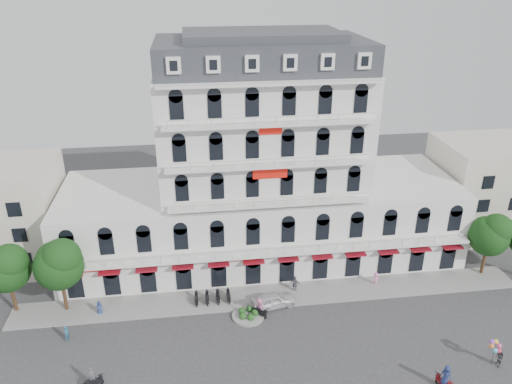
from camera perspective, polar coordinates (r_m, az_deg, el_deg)
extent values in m
plane|color=#38383A|center=(46.86, 3.86, -18.28)|extent=(120.00, 120.00, 0.00)
cube|color=gray|center=(53.63, 1.95, -11.74)|extent=(53.00, 4.00, 0.16)
cube|color=silver|center=(58.83, 0.57, -3.10)|extent=(45.00, 14.00, 9.00)
cube|color=silver|center=(54.59, 0.61, 7.17)|extent=(22.00, 12.00, 13.00)
cube|color=#2D3035|center=(52.75, 0.65, 15.49)|extent=(21.56, 11.76, 3.00)
cube|color=#2D3035|center=(52.48, 0.67, 17.54)|extent=(15.84, 8.64, 0.80)
cube|color=maroon|center=(52.91, 1.73, -7.81)|extent=(40.50, 1.00, 0.15)
cube|color=red|center=(49.75, 1.62, 2.33)|extent=(3.50, 0.10, 1.40)
cube|color=beige|center=(70.32, 25.29, 0.55)|extent=(14.00, 10.00, 12.00)
cylinder|color=gray|center=(50.90, -0.91, -13.97)|extent=(3.20, 3.20, 0.24)
cylinder|color=black|center=(50.42, -0.91, -13.27)|extent=(0.08, 0.08, 1.40)
sphere|color=#1D521B|center=(50.76, -0.10, -13.61)|extent=(0.70, 0.70, 0.70)
sphere|color=#1D521B|center=(51.23, -0.75, -13.20)|extent=(0.70, 0.70, 0.70)
sphere|color=#1D521B|center=(50.97, -1.61, -13.43)|extent=(0.70, 0.70, 0.70)
sphere|color=#1D521B|center=(50.33, -1.52, -14.01)|extent=(0.70, 0.70, 0.70)
sphere|color=#1D521B|center=(50.19, -0.58, -14.13)|extent=(0.70, 0.70, 0.70)
cylinder|color=#382314|center=(56.04, -25.97, -10.72)|extent=(0.36, 0.36, 3.52)
sphere|color=black|center=(54.39, -26.59, -7.94)|extent=(4.48, 4.48, 4.48)
sphere|color=black|center=(53.47, -26.38, -7.16)|extent=(3.52, 3.52, 3.52)
sphere|color=black|center=(54.46, -27.02, -7.21)|extent=(3.20, 3.20, 3.20)
cylinder|color=#382314|center=(54.14, -21.04, -10.92)|extent=(0.36, 0.36, 3.74)
sphere|color=black|center=(52.34, -21.61, -7.87)|extent=(4.76, 4.76, 4.76)
sphere|color=black|center=(51.41, -21.32, -6.99)|extent=(3.74, 3.74, 3.74)
sphere|color=black|center=(52.35, -22.08, -7.07)|extent=(3.40, 3.40, 3.40)
cylinder|color=#382314|center=(61.64, 24.58, -7.15)|extent=(0.36, 0.36, 3.43)
sphere|color=black|center=(60.18, 25.09, -4.61)|extent=(4.37, 4.37, 4.37)
sphere|color=black|center=(59.78, 25.82, -3.85)|extent=(3.43, 3.43, 3.43)
sphere|color=black|center=(59.91, 24.73, -3.99)|extent=(3.12, 3.12, 3.12)
imported|color=silver|center=(51.85, 1.95, -12.21)|extent=(4.94, 2.81, 1.59)
cube|color=black|center=(45.85, -18.11, -19.99)|extent=(1.51, 0.94, 0.35)
torus|color=black|center=(46.09, -17.36, -20.05)|extent=(0.60, 0.36, 0.60)
imported|color=#56545C|center=(45.36, -18.23, -19.34)|extent=(0.71, 0.61, 1.65)
cube|color=maroon|center=(46.47, 20.75, -19.74)|extent=(1.08, 1.46, 0.35)
torus|color=black|center=(46.82, 20.10, -19.68)|extent=(0.41, 0.57, 0.60)
imported|color=navy|center=(45.91, 20.92, -18.99)|extent=(0.99, 1.09, 1.88)
cube|color=black|center=(50.67, 0.40, -13.55)|extent=(1.34, 1.28, 0.35)
torus|color=black|center=(50.59, 0.93, -14.01)|extent=(0.52, 0.50, 0.60)
torus|color=black|center=(51.09, -0.12, -13.57)|extent=(0.52, 0.50, 0.60)
imported|color=#C2669A|center=(50.21, 0.40, -12.87)|extent=(1.24, 1.22, 1.71)
imported|color=navy|center=(53.16, -17.47, -12.52)|extent=(0.85, 0.67, 1.52)
imported|color=slate|center=(53.92, 4.49, -10.46)|extent=(1.19, 0.95, 1.89)
imported|color=pink|center=(56.36, 13.53, -9.64)|extent=(1.16, 0.94, 1.56)
imported|color=#2A5D7E|center=(50.89, -20.81, -14.89)|extent=(0.59, 0.71, 1.64)
imported|color=#54545B|center=(50.00, 26.03, -16.71)|extent=(0.72, 0.89, 1.73)
cylinder|color=black|center=(49.90, 25.48, -16.48)|extent=(0.04, 0.04, 2.00)
sphere|color=#E54C99|center=(49.46, 26.05, -15.51)|extent=(0.44, 0.44, 0.44)
sphere|color=yellow|center=(49.43, 25.73, -15.15)|extent=(0.44, 0.44, 0.44)
sphere|color=#994CD8|center=(49.25, 25.38, -15.21)|extent=(0.44, 0.44, 0.44)
sphere|color=orange|center=(49.09, 25.35, -15.64)|extent=(0.44, 0.44, 0.44)
sphere|color=#4CB2E5|center=(49.13, 25.67, -16.01)|extent=(0.44, 0.44, 0.44)
sphere|color=#D8334C|center=(49.34, 26.01, -15.97)|extent=(0.44, 0.44, 0.44)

